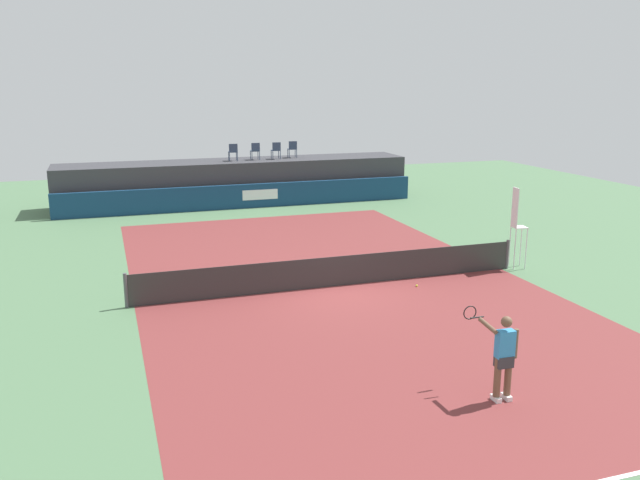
# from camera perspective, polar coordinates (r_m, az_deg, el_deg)

# --- Properties ---
(ground_plane) EXTENTS (48.00, 48.00, 0.00)m
(ground_plane) POSITION_cam_1_polar(r_m,az_deg,el_deg) (23.10, -1.25, -1.89)
(ground_plane) COLOR #4C704C
(court_inner) EXTENTS (12.00, 22.00, 0.00)m
(court_inner) POSITION_cam_1_polar(r_m,az_deg,el_deg) (20.37, 1.26, -4.03)
(court_inner) COLOR maroon
(court_inner) RESTS_ON ground
(sponsor_wall) EXTENTS (18.00, 0.22, 1.20)m
(sponsor_wall) POSITION_cam_1_polar(r_m,az_deg,el_deg) (32.91, -6.68, 3.80)
(sponsor_wall) COLOR navy
(sponsor_wall) RESTS_ON ground
(spectator_platform) EXTENTS (18.00, 2.80, 2.20)m
(spectator_platform) POSITION_cam_1_polar(r_m,az_deg,el_deg) (34.58, -7.32, 5.09)
(spectator_platform) COLOR #38383D
(spectator_platform) RESTS_ON ground
(spectator_chair_far_left) EXTENTS (0.47, 0.47, 0.89)m
(spectator_chair_far_left) POSITION_cam_1_polar(r_m,az_deg,el_deg) (34.07, -7.58, 7.66)
(spectator_chair_far_left) COLOR #2D3D56
(spectator_chair_far_left) RESTS_ON spectator_platform
(spectator_chair_left) EXTENTS (0.45, 0.45, 0.89)m
(spectator_chair_left) POSITION_cam_1_polar(r_m,az_deg,el_deg) (34.43, -5.66, 7.77)
(spectator_chair_left) COLOR #2D3D56
(spectator_chair_left) RESTS_ON spectator_platform
(spectator_chair_center) EXTENTS (0.45, 0.45, 0.89)m
(spectator_chair_center) POSITION_cam_1_polar(r_m,az_deg,el_deg) (34.67, -3.85, 7.85)
(spectator_chair_center) COLOR #2D3D56
(spectator_chair_center) RESTS_ON spectator_platform
(spectator_chair_right) EXTENTS (0.47, 0.47, 0.89)m
(spectator_chair_right) POSITION_cam_1_polar(r_m,az_deg,el_deg) (35.27, -2.42, 7.97)
(spectator_chair_right) COLOR #2D3D56
(spectator_chair_right) RESTS_ON spectator_platform
(umpire_chair) EXTENTS (0.51, 0.51, 2.76)m
(umpire_chair) POSITION_cam_1_polar(r_m,az_deg,el_deg) (22.93, 16.75, 1.49)
(umpire_chair) COLOR white
(umpire_chair) RESTS_ON ground
(tennis_net) EXTENTS (12.40, 0.02, 0.95)m
(tennis_net) POSITION_cam_1_polar(r_m,az_deg,el_deg) (20.23, 1.26, -2.76)
(tennis_net) COLOR #2D2D2D
(tennis_net) RESTS_ON ground
(net_post_near) EXTENTS (0.10, 0.10, 1.00)m
(net_post_near) POSITION_cam_1_polar(r_m,az_deg,el_deg) (19.14, -16.55, -4.24)
(net_post_near) COLOR #4C4C51
(net_post_near) RESTS_ON ground
(net_post_far) EXTENTS (0.10, 0.10, 1.00)m
(net_post_far) POSITION_cam_1_polar(r_m,az_deg,el_deg) (23.00, 15.98, -1.21)
(net_post_far) COLOR #4C4C51
(net_post_far) RESTS_ON ground
(tennis_player) EXTENTS (0.65, 1.14, 1.77)m
(tennis_player) POSITION_cam_1_polar(r_m,az_deg,el_deg) (13.56, 15.65, -9.60)
(tennis_player) COLOR white
(tennis_player) RESTS_ON court_inner
(tennis_ball) EXTENTS (0.07, 0.07, 0.07)m
(tennis_ball) POSITION_cam_1_polar(r_m,az_deg,el_deg) (20.51, 8.42, -3.95)
(tennis_ball) COLOR #D8EA33
(tennis_ball) RESTS_ON court_inner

